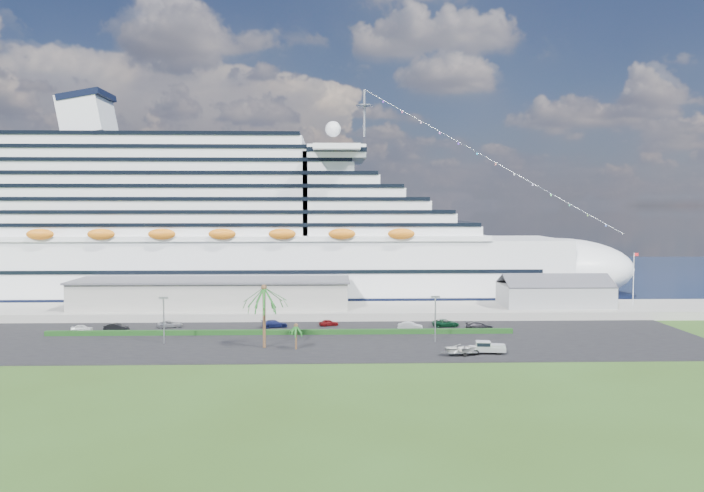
{
  "coord_description": "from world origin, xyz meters",
  "views": [
    {
      "loc": [
        1.48,
        -112.52,
        24.37
      ],
      "look_at": [
        5.83,
        30.0,
        16.02
      ],
      "focal_mm": 35.0,
      "sensor_mm": 36.0,
      "label": 1
    }
  ],
  "objects_px": {
    "parked_car_3": "(274,324)",
    "boat_trailer": "(461,348)",
    "cruise_ship": "(242,236)",
    "pickup_truck": "(487,347)"
  },
  "relations": [
    {
      "from": "cruise_ship",
      "to": "parked_car_3",
      "type": "distance_m",
      "value": 45.07
    },
    {
      "from": "parked_car_3",
      "to": "boat_trailer",
      "type": "distance_m",
      "value": 42.03
    },
    {
      "from": "boat_trailer",
      "to": "cruise_ship",
      "type": "bearing_deg",
      "value": 123.26
    },
    {
      "from": "parked_car_3",
      "to": "pickup_truck",
      "type": "height_order",
      "value": "pickup_truck"
    },
    {
      "from": "parked_car_3",
      "to": "pickup_truck",
      "type": "distance_m",
      "value": 44.81
    },
    {
      "from": "cruise_ship",
      "to": "pickup_truck",
      "type": "height_order",
      "value": "cruise_ship"
    },
    {
      "from": "pickup_truck",
      "to": "boat_trailer",
      "type": "xyz_separation_m",
      "value": [
        -4.41,
        -1.23,
        0.04
      ]
    },
    {
      "from": "parked_car_3",
      "to": "pickup_truck",
      "type": "xyz_separation_m",
      "value": [
        36.88,
        -25.45,
        0.37
      ]
    },
    {
      "from": "parked_car_3",
      "to": "boat_trailer",
      "type": "xyz_separation_m",
      "value": [
        32.47,
        -26.68,
        0.41
      ]
    },
    {
      "from": "parked_car_3",
      "to": "pickup_truck",
      "type": "relative_size",
      "value": 0.86
    }
  ]
}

